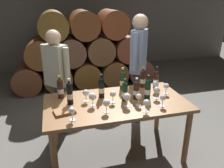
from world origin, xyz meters
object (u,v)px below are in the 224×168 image
at_px(wine_bottle_3, 156,79).
at_px(wine_glass_7, 146,103).
at_px(wine_glass_4, 93,97).
at_px(wine_bottle_5, 123,80).
at_px(taster_seated_left, 57,75).
at_px(wine_bottle_6, 101,88).
at_px(wine_glass_3, 156,84).
at_px(wine_bottle_4, 143,78).
at_px(wine_glass_5, 163,98).
at_px(wine_bottle_8, 70,93).
at_px(wine_glass_0, 72,111).
at_px(wine_bottle_1, 125,91).
at_px(sommelier_presenting, 138,60).
at_px(wine_bottle_0, 148,89).
at_px(wine_glass_1, 113,94).
at_px(tasting_notebook, 65,111).
at_px(wine_bottle_2, 136,90).
at_px(wine_bottle_7, 60,88).
at_px(wine_glass_6, 127,97).
at_px(wine_glass_2, 106,103).
at_px(wine_glass_11, 139,97).
at_px(wine_glass_9, 86,93).
at_px(wine_glass_8, 157,90).
at_px(dining_table, 116,108).
at_px(wine_glass_10, 166,86).

distance_m(wine_bottle_3, wine_glass_7, 0.73).
bearing_deg(wine_glass_4, wine_bottle_5, 38.92).
relative_size(wine_bottle_5, taster_seated_left, 0.20).
relative_size(wine_bottle_6, wine_glass_3, 1.96).
height_order(wine_bottle_4, wine_glass_5, wine_bottle_4).
distance_m(wine_bottle_8, wine_glass_0, 0.38).
distance_m(wine_bottle_1, sommelier_presenting, 0.89).
distance_m(wine_bottle_0, wine_glass_1, 0.44).
bearing_deg(tasting_notebook, wine_bottle_2, -3.55).
height_order(wine_glass_0, wine_glass_5, wine_glass_5).
height_order(wine_bottle_7, sommelier_presenting, sommelier_presenting).
bearing_deg(tasting_notebook, wine_bottle_4, 11.04).
bearing_deg(wine_glass_6, wine_glass_7, -48.44).
relative_size(wine_bottle_3, wine_glass_1, 2.07).
bearing_deg(wine_glass_5, tasting_notebook, 172.91).
xyz_separation_m(wine_glass_2, wine_glass_4, (-0.11, 0.20, 0.00)).
height_order(wine_glass_2, wine_glass_5, wine_glass_2).
bearing_deg(wine_bottle_0, wine_bottle_2, 163.02).
relative_size(wine_bottle_4, wine_glass_1, 1.99).
bearing_deg(wine_glass_0, wine_bottle_7, 98.11).
bearing_deg(wine_glass_11, wine_bottle_2, 78.17).
bearing_deg(wine_glass_9, wine_bottle_2, -8.20).
distance_m(wine_bottle_5, wine_glass_2, 0.69).
relative_size(wine_bottle_3, wine_glass_8, 1.97).
relative_size(dining_table, wine_glass_0, 11.87).
height_order(wine_bottle_8, wine_glass_5, wine_bottle_8).
relative_size(wine_bottle_0, wine_glass_2, 1.99).
bearing_deg(sommelier_presenting, wine_glass_2, -127.23).
bearing_deg(wine_bottle_1, wine_glass_3, 16.07).
relative_size(wine_bottle_7, wine_glass_11, 2.04).
bearing_deg(wine_glass_2, sommelier_presenting, 52.77).
bearing_deg(wine_bottle_8, wine_glass_8, -7.05).
height_order(wine_bottle_2, wine_bottle_3, wine_bottle_3).
bearing_deg(wine_glass_6, wine_bottle_3, 37.19).
height_order(wine_bottle_6, sommelier_presenting, sommelier_presenting).
bearing_deg(wine_glass_0, wine_bottle_1, 25.33).
relative_size(wine_glass_1, wine_glass_9, 0.97).
bearing_deg(wine_glass_9, tasting_notebook, -140.72).
bearing_deg(wine_glass_7, wine_glass_0, 177.65).
height_order(wine_bottle_4, wine_glass_9, wine_bottle_4).
relative_size(wine_glass_8, wine_glass_10, 1.07).
height_order(wine_bottle_4, sommelier_presenting, sommelier_presenting).
xyz_separation_m(wine_glass_7, taster_seated_left, (-0.90, 1.06, 0.06)).
relative_size(wine_bottle_2, wine_glass_8, 1.76).
distance_m(wine_bottle_7, tasting_notebook, 0.42).
bearing_deg(wine_glass_3, wine_bottle_4, 114.34).
bearing_deg(wine_glass_8, wine_glass_1, 176.61).
height_order(dining_table, wine_glass_11, wine_glass_11).
height_order(wine_glass_2, sommelier_presenting, sommelier_presenting).
relative_size(wine_bottle_2, sommelier_presenting, 0.16).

